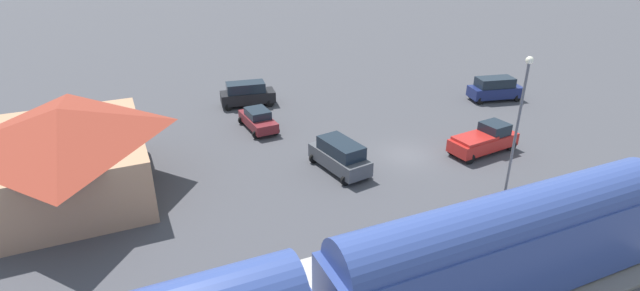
{
  "coord_description": "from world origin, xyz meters",
  "views": [
    {
      "loc": [
        -26.48,
        18.68,
        15.6
      ],
      "look_at": [
        2.12,
        5.95,
        1.0
      ],
      "focal_mm": 27.13,
      "sensor_mm": 36.0,
      "label": 1
    }
  ],
  "objects_px": {
    "station_building": "(67,150)",
    "suv_black": "(247,94)",
    "sedan_maroon": "(258,119)",
    "light_pole_near_platform": "(520,113)",
    "pickup_red": "(485,140)",
    "suv_navy": "(495,89)",
    "suv_charcoal": "(340,156)",
    "pedestrian_on_platform": "(486,224)"
  },
  "relations": [
    {
      "from": "station_building",
      "to": "suv_black",
      "type": "height_order",
      "value": "station_building"
    },
    {
      "from": "station_building",
      "to": "sedan_maroon",
      "type": "distance_m",
      "value": 14.62
    },
    {
      "from": "suv_black",
      "to": "light_pole_near_platform",
      "type": "relative_size",
      "value": 0.58
    },
    {
      "from": "pickup_red",
      "to": "suv_black",
      "type": "distance_m",
      "value": 21.28
    },
    {
      "from": "suv_black",
      "to": "station_building",
      "type": "bearing_deg",
      "value": 127.07
    },
    {
      "from": "suv_navy",
      "to": "suv_charcoal",
      "type": "distance_m",
      "value": 20.98
    },
    {
      "from": "suv_navy",
      "to": "suv_black",
      "type": "distance_m",
      "value": 23.37
    },
    {
      "from": "pedestrian_on_platform",
      "to": "pickup_red",
      "type": "bearing_deg",
      "value": -41.06
    },
    {
      "from": "pickup_red",
      "to": "suv_black",
      "type": "bearing_deg",
      "value": 38.01
    },
    {
      "from": "suv_navy",
      "to": "suv_charcoal",
      "type": "relative_size",
      "value": 1.01
    },
    {
      "from": "suv_navy",
      "to": "suv_black",
      "type": "bearing_deg",
      "value": 69.75
    },
    {
      "from": "sedan_maroon",
      "to": "pickup_red",
      "type": "height_order",
      "value": "pickup_red"
    },
    {
      "from": "station_building",
      "to": "pickup_red",
      "type": "xyz_separation_m",
      "value": [
        -5.91,
        -27.47,
        -1.88
      ]
    },
    {
      "from": "suv_charcoal",
      "to": "suv_black",
      "type": "bearing_deg",
      "value": 8.05
    },
    {
      "from": "station_building",
      "to": "suv_navy",
      "type": "bearing_deg",
      "value": -85.64
    },
    {
      "from": "pedestrian_on_platform",
      "to": "pickup_red",
      "type": "distance_m",
      "value": 11.75
    },
    {
      "from": "suv_black",
      "to": "light_pole_near_platform",
      "type": "xyz_separation_m",
      "value": [
        -22.05,
        -10.27,
        4.29
      ]
    },
    {
      "from": "pickup_red",
      "to": "suv_black",
      "type": "height_order",
      "value": "suv_black"
    },
    {
      "from": "station_building",
      "to": "suv_charcoal",
      "type": "bearing_deg",
      "value": -104.26
    },
    {
      "from": "station_building",
      "to": "light_pole_near_platform",
      "type": "bearing_deg",
      "value": -114.44
    },
    {
      "from": "sedan_maroon",
      "to": "light_pole_near_platform",
      "type": "xyz_separation_m",
      "value": [
        -16.22,
        -11.06,
        4.56
      ]
    },
    {
      "from": "sedan_maroon",
      "to": "suv_black",
      "type": "relative_size",
      "value": 0.9
    },
    {
      "from": "suv_charcoal",
      "to": "light_pole_near_platform",
      "type": "bearing_deg",
      "value": -130.72
    },
    {
      "from": "suv_navy",
      "to": "pickup_red",
      "type": "distance_m",
      "value": 12.37
    },
    {
      "from": "pedestrian_on_platform",
      "to": "suv_black",
      "type": "height_order",
      "value": "suv_black"
    },
    {
      "from": "suv_black",
      "to": "suv_charcoal",
      "type": "xyz_separation_m",
      "value": [
        -15.05,
        -2.13,
        0.0
      ]
    },
    {
      "from": "station_building",
      "to": "light_pole_near_platform",
      "type": "xyz_separation_m",
      "value": [
        -11.2,
        -24.64,
        2.53
      ]
    },
    {
      "from": "sedan_maroon",
      "to": "pickup_red",
      "type": "xyz_separation_m",
      "value": [
        -10.93,
        -13.89,
        0.15
      ]
    },
    {
      "from": "suv_black",
      "to": "suv_charcoal",
      "type": "height_order",
      "value": "same"
    },
    {
      "from": "pickup_red",
      "to": "suv_navy",
      "type": "bearing_deg",
      "value": -45.48
    },
    {
      "from": "pedestrian_on_platform",
      "to": "suv_charcoal",
      "type": "distance_m",
      "value": 11.07
    },
    {
      "from": "pedestrian_on_platform",
      "to": "light_pole_near_platform",
      "type": "xyz_separation_m",
      "value": [
        3.57,
        -4.89,
        4.16
      ]
    },
    {
      "from": "suv_navy",
      "to": "sedan_maroon",
      "type": "xyz_separation_m",
      "value": [
        2.26,
        22.71,
        -0.27
      ]
    },
    {
      "from": "suv_navy",
      "to": "pickup_red",
      "type": "relative_size",
      "value": 0.93
    },
    {
      "from": "sedan_maroon",
      "to": "suv_charcoal",
      "type": "bearing_deg",
      "value": -162.42
    },
    {
      "from": "station_building",
      "to": "pedestrian_on_platform",
      "type": "relative_size",
      "value": 7.14
    },
    {
      "from": "suv_charcoal",
      "to": "sedan_maroon",
      "type": "bearing_deg",
      "value": 17.58
    },
    {
      "from": "suv_navy",
      "to": "light_pole_near_platform",
      "type": "xyz_separation_m",
      "value": [
        -13.97,
        11.65,
        4.29
      ]
    },
    {
      "from": "pedestrian_on_platform",
      "to": "suv_black",
      "type": "relative_size",
      "value": 0.33
    },
    {
      "from": "suv_black",
      "to": "suv_charcoal",
      "type": "relative_size",
      "value": 1.0
    },
    {
      "from": "sedan_maroon",
      "to": "light_pole_near_platform",
      "type": "bearing_deg",
      "value": -145.71
    },
    {
      "from": "pedestrian_on_platform",
      "to": "light_pole_near_platform",
      "type": "relative_size",
      "value": 0.19
    }
  ]
}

